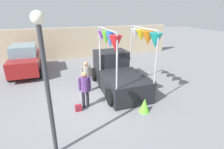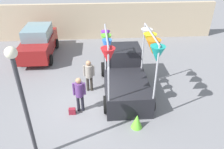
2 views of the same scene
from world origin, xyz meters
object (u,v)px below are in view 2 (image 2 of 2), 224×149
object	(u,v)px
vendor_truck	(125,72)
parked_car	(39,42)
person_vendor	(89,73)
street_lamp	(21,93)
handbag	(72,111)
folded_kite_bundle_lime	(137,121)
person_customer	(79,92)

from	to	relation	value
vendor_truck	parked_car	world-z (taller)	vendor_truck
person_vendor	street_lamp	distance (m)	4.45
parked_car	handbag	xyz separation A→B (m)	(2.48, -5.83, -0.80)
vendor_truck	folded_kite_bundle_lime	xyz separation A→B (m)	(0.17, -2.66, -0.64)
person_customer	parked_car	bearing A→B (deg)	116.72
folded_kite_bundle_lime	handbag	bearing A→B (deg)	159.31
handbag	person_vendor	bearing A→B (deg)	67.13
person_customer	person_vendor	bearing A→B (deg)	76.32
person_vendor	street_lamp	xyz separation A→B (m)	(-1.71, -3.78, 1.63)
vendor_truck	person_vendor	size ratio (longest dim) A/B	2.57
parked_car	person_customer	distance (m)	6.30
folded_kite_bundle_lime	parked_car	bearing A→B (deg)	126.61
person_customer	handbag	world-z (taller)	person_customer
street_lamp	folded_kite_bundle_lime	xyz separation A→B (m)	(3.56, 1.12, -2.30)
street_lamp	folded_kite_bundle_lime	bearing A→B (deg)	17.43
parked_car	handbag	world-z (taller)	parked_car
person_vendor	street_lamp	bearing A→B (deg)	-114.34
vendor_truck	folded_kite_bundle_lime	world-z (taller)	vendor_truck
person_vendor	handbag	world-z (taller)	person_vendor
folded_kite_bundle_lime	person_customer	bearing A→B (deg)	152.18
parked_car	person_vendor	world-z (taller)	parked_car
street_lamp	vendor_truck	bearing A→B (deg)	48.11
person_customer	handbag	bearing A→B (deg)	-150.26
vendor_truck	folded_kite_bundle_lime	distance (m)	2.75
handbag	folded_kite_bundle_lime	size ratio (longest dim) A/B	0.47
street_lamp	folded_kite_bundle_lime	distance (m)	4.39
vendor_truck	parked_car	distance (m)	6.39
parked_car	folded_kite_bundle_lime	world-z (taller)	parked_car
vendor_truck	street_lamp	world-z (taller)	street_lamp
street_lamp	handbag	bearing A→B (deg)	64.50
parked_car	handbag	bearing A→B (deg)	-66.92
vendor_truck	person_vendor	bearing A→B (deg)	-179.81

